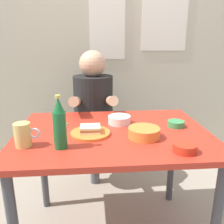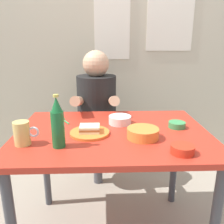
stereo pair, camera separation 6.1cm
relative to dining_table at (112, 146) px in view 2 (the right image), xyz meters
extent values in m
cube|color=#BCB299|center=(0.00, 1.05, 0.65)|extent=(4.40, 0.08, 2.60)
cube|color=silver|center=(0.56, 1.01, 0.78)|extent=(0.43, 0.01, 0.56)
cube|color=silver|center=(0.04, 1.01, 0.72)|extent=(0.32, 0.01, 0.60)
cube|color=#B72D1E|center=(0.00, 0.00, 0.08)|extent=(1.10, 0.80, 0.03)
cylinder|color=#3F3F44|center=(-0.49, 0.34, -0.29)|extent=(0.05, 0.05, 0.71)
cylinder|color=#3F3F44|center=(0.49, 0.34, -0.29)|extent=(0.05, 0.05, 0.71)
cylinder|color=#4C4C51|center=(-0.11, 0.63, -0.44)|extent=(0.08, 0.08, 0.41)
cylinder|color=brown|center=(-0.11, 0.63, -0.22)|extent=(0.34, 0.34, 0.04)
cylinder|color=black|center=(-0.11, 0.63, 0.06)|extent=(0.32, 0.32, 0.52)
sphere|color=tan|center=(-0.11, 0.63, 0.42)|extent=(0.21, 0.21, 0.21)
cylinder|color=tan|center=(-0.24, 0.38, 0.18)|extent=(0.07, 0.31, 0.14)
cylinder|color=tan|center=(0.02, 0.38, 0.18)|extent=(0.07, 0.31, 0.14)
cylinder|color=orange|center=(-0.13, -0.04, 0.10)|extent=(0.22, 0.22, 0.01)
cube|color=beige|center=(-0.13, -0.04, 0.11)|extent=(0.11, 0.09, 0.01)
cube|color=#9E592D|center=(-0.13, -0.04, 0.13)|extent=(0.11, 0.09, 0.01)
cube|color=beige|center=(-0.13, -0.04, 0.14)|extent=(0.11, 0.09, 0.01)
cylinder|color=#D1BC66|center=(-0.45, -0.17, 0.15)|extent=(0.08, 0.08, 0.12)
torus|color=silver|center=(-0.40, -0.17, 0.16)|extent=(0.06, 0.01, 0.06)
cylinder|color=#19602D|center=(-0.27, -0.20, 0.18)|extent=(0.06, 0.06, 0.18)
cone|color=#19602D|center=(-0.27, -0.20, 0.31)|extent=(0.05, 0.05, 0.07)
cylinder|color=#BFB74C|center=(-0.27, -0.20, 0.35)|extent=(0.03, 0.03, 0.01)
cylinder|color=#388C4C|center=(0.39, 0.05, 0.11)|extent=(0.10, 0.10, 0.03)
cylinder|color=#5B643A|center=(0.39, 0.05, 0.12)|extent=(0.08, 0.08, 0.02)
cylinder|color=red|center=(0.31, -0.29, 0.11)|extent=(0.11, 0.11, 0.04)
cylinder|color=#A33521|center=(0.31, -0.29, 0.12)|extent=(0.09, 0.09, 0.02)
cylinder|color=silver|center=(0.05, 0.13, 0.12)|extent=(0.14, 0.14, 0.05)
cylinder|color=tan|center=(0.05, 0.13, 0.13)|extent=(0.11, 0.11, 0.02)
cylinder|color=orange|center=(0.16, -0.11, 0.12)|extent=(0.17, 0.17, 0.05)
cylinder|color=#B25B2D|center=(0.16, -0.11, 0.13)|extent=(0.14, 0.14, 0.02)
cylinder|color=#26A559|center=(-0.29, 0.17, 0.10)|extent=(0.06, 0.10, 0.01)
ellipsoid|color=#26A559|center=(-0.32, 0.22, 0.10)|extent=(0.04, 0.02, 0.01)
camera|label=1|loc=(-0.11, -1.27, 0.59)|focal=38.03mm
camera|label=2|loc=(-0.05, -1.27, 0.59)|focal=38.03mm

